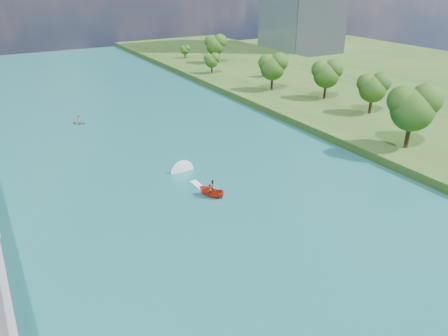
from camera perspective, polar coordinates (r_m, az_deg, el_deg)
ground at (r=48.12m, az=4.46°, el=-9.69°), size 260.00×260.00×0.00m
river_water at (r=63.38m, az=-5.72°, el=-0.83°), size 55.00×240.00×0.10m
berm_east at (r=93.35m, az=23.19°, el=6.10°), size 44.00×240.00×1.50m
trees_east at (r=85.40m, az=16.65°, el=9.50°), size 15.28×139.30×11.80m
motorboat at (r=58.27m, az=-2.61°, el=-2.40°), size 3.60×18.64×2.01m
raft at (r=88.50m, az=-18.35°, el=5.73°), size 3.04×3.05×1.67m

